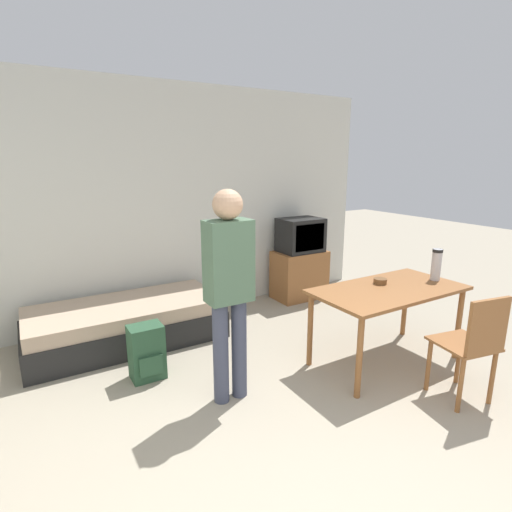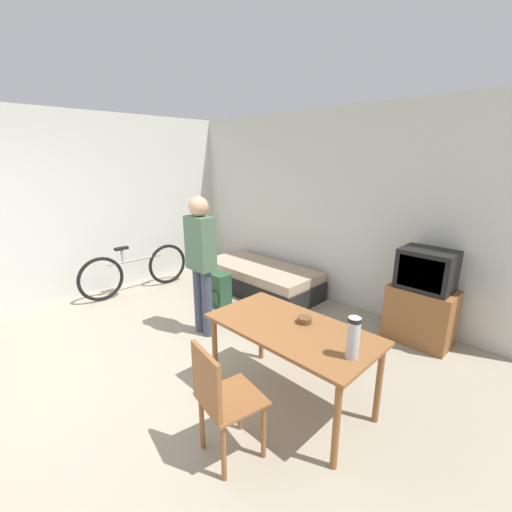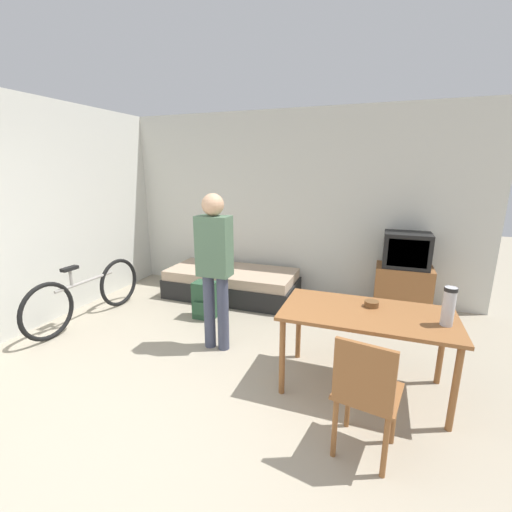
{
  "view_description": "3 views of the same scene",
  "coord_description": "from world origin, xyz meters",
  "px_view_note": "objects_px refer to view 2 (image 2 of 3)",
  "views": [
    {
      "loc": [
        -1.39,
        -0.91,
        1.85
      ],
      "look_at": [
        0.25,
        1.82,
        1.08
      ],
      "focal_mm": 28.0,
      "sensor_mm": 36.0,
      "label": 1
    },
    {
      "loc": [
        2.98,
        -0.58,
        2.06
      ],
      "look_at": [
        0.36,
        2.05,
        0.98
      ],
      "focal_mm": 24.0,
      "sensor_mm": 36.0,
      "label": 2
    },
    {
      "loc": [
        1.43,
        -1.38,
        1.88
      ],
      "look_at": [
        0.18,
        2.08,
        0.94
      ],
      "focal_mm": 24.0,
      "sensor_mm": 36.0,
      "label": 3
    }
  ],
  "objects_px": {
    "daybed": "(260,279)",
    "wooden_chair": "(221,397)",
    "dining_table": "(291,336)",
    "bicycle": "(136,270)",
    "tv": "(422,300)",
    "person_standing": "(201,257)",
    "backpack": "(220,290)",
    "mate_bowl": "(304,320)",
    "thermos_flask": "(353,336)"
  },
  "relations": [
    {
      "from": "daybed",
      "to": "wooden_chair",
      "type": "distance_m",
      "value": 3.17
    },
    {
      "from": "dining_table",
      "to": "bicycle",
      "type": "xyz_separation_m",
      "value": [
        -3.35,
        0.27,
        -0.29
      ]
    },
    {
      "from": "daybed",
      "to": "wooden_chair",
      "type": "bearing_deg",
      "value": -50.58
    },
    {
      "from": "tv",
      "to": "person_standing",
      "type": "height_order",
      "value": "person_standing"
    },
    {
      "from": "daybed",
      "to": "wooden_chair",
      "type": "height_order",
      "value": "wooden_chair"
    },
    {
      "from": "tv",
      "to": "bicycle",
      "type": "height_order",
      "value": "tv"
    },
    {
      "from": "tv",
      "to": "wooden_chair",
      "type": "height_order",
      "value": "tv"
    },
    {
      "from": "daybed",
      "to": "backpack",
      "type": "distance_m",
      "value": 0.81
    },
    {
      "from": "dining_table",
      "to": "daybed",
      "type": "bearing_deg",
      "value": 140.05
    },
    {
      "from": "daybed",
      "to": "dining_table",
      "type": "height_order",
      "value": "dining_table"
    },
    {
      "from": "dining_table",
      "to": "mate_bowl",
      "type": "height_order",
      "value": "mate_bowl"
    },
    {
      "from": "bicycle",
      "to": "mate_bowl",
      "type": "height_order",
      "value": "mate_bowl"
    },
    {
      "from": "person_standing",
      "to": "thermos_flask",
      "type": "distance_m",
      "value": 2.1
    },
    {
      "from": "wooden_chair",
      "to": "thermos_flask",
      "type": "height_order",
      "value": "thermos_flask"
    },
    {
      "from": "wooden_chair",
      "to": "thermos_flask",
      "type": "relative_size",
      "value": 2.92
    },
    {
      "from": "daybed",
      "to": "backpack",
      "type": "xyz_separation_m",
      "value": [
        -0.02,
        -0.81,
        0.03
      ]
    },
    {
      "from": "daybed",
      "to": "thermos_flask",
      "type": "height_order",
      "value": "thermos_flask"
    },
    {
      "from": "dining_table",
      "to": "thermos_flask",
      "type": "bearing_deg",
      "value": -5.3
    },
    {
      "from": "dining_table",
      "to": "bicycle",
      "type": "bearing_deg",
      "value": 175.31
    },
    {
      "from": "mate_bowl",
      "to": "backpack",
      "type": "relative_size",
      "value": 0.25
    },
    {
      "from": "daybed",
      "to": "dining_table",
      "type": "xyz_separation_m",
      "value": [
        1.97,
        -1.65,
        0.43
      ]
    },
    {
      "from": "backpack",
      "to": "dining_table",
      "type": "bearing_deg",
      "value": -22.99
    },
    {
      "from": "tv",
      "to": "mate_bowl",
      "type": "distance_m",
      "value": 1.77
    },
    {
      "from": "dining_table",
      "to": "wooden_chair",
      "type": "distance_m",
      "value": 0.8
    },
    {
      "from": "daybed",
      "to": "mate_bowl",
      "type": "bearing_deg",
      "value": -37.23
    },
    {
      "from": "daybed",
      "to": "wooden_chair",
      "type": "relative_size",
      "value": 2.17
    },
    {
      "from": "tv",
      "to": "thermos_flask",
      "type": "distance_m",
      "value": 1.94
    },
    {
      "from": "bicycle",
      "to": "mate_bowl",
      "type": "distance_m",
      "value": 3.4
    },
    {
      "from": "person_standing",
      "to": "thermos_flask",
      "type": "relative_size",
      "value": 5.42
    },
    {
      "from": "bicycle",
      "to": "wooden_chair",
      "type": "bearing_deg",
      "value": -17.48
    },
    {
      "from": "wooden_chair",
      "to": "person_standing",
      "type": "xyz_separation_m",
      "value": [
        -1.55,
        1.0,
        0.46
      ]
    },
    {
      "from": "tv",
      "to": "mate_bowl",
      "type": "relative_size",
      "value": 9.08
    },
    {
      "from": "daybed",
      "to": "backpack",
      "type": "height_order",
      "value": "backpack"
    },
    {
      "from": "backpack",
      "to": "wooden_chair",
      "type": "bearing_deg",
      "value": -38.9
    },
    {
      "from": "mate_bowl",
      "to": "backpack",
      "type": "bearing_deg",
      "value": 160.55
    },
    {
      "from": "mate_bowl",
      "to": "backpack",
      "type": "height_order",
      "value": "mate_bowl"
    },
    {
      "from": "dining_table",
      "to": "bicycle",
      "type": "relative_size",
      "value": 0.8
    },
    {
      "from": "daybed",
      "to": "wooden_chair",
      "type": "xyz_separation_m",
      "value": [
        2.01,
        -2.44,
        0.3
      ]
    },
    {
      "from": "wooden_chair",
      "to": "bicycle",
      "type": "height_order",
      "value": "wooden_chair"
    },
    {
      "from": "thermos_flask",
      "to": "mate_bowl",
      "type": "distance_m",
      "value": 0.59
    },
    {
      "from": "bicycle",
      "to": "person_standing",
      "type": "height_order",
      "value": "person_standing"
    },
    {
      "from": "person_standing",
      "to": "mate_bowl",
      "type": "relative_size",
      "value": 13.68
    },
    {
      "from": "thermos_flask",
      "to": "person_standing",
      "type": "bearing_deg",
      "value": 172.88
    },
    {
      "from": "mate_bowl",
      "to": "tv",
      "type": "bearing_deg",
      "value": 77.96
    },
    {
      "from": "thermos_flask",
      "to": "mate_bowl",
      "type": "relative_size",
      "value": 2.52
    },
    {
      "from": "daybed",
      "to": "dining_table",
      "type": "distance_m",
      "value": 2.6
    },
    {
      "from": "thermos_flask",
      "to": "backpack",
      "type": "relative_size",
      "value": 0.63
    },
    {
      "from": "person_standing",
      "to": "thermos_flask",
      "type": "bearing_deg",
      "value": -7.12
    },
    {
      "from": "tv",
      "to": "bicycle",
      "type": "bearing_deg",
      "value": -157.22
    },
    {
      "from": "wooden_chair",
      "to": "backpack",
      "type": "relative_size",
      "value": 1.84
    }
  ]
}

